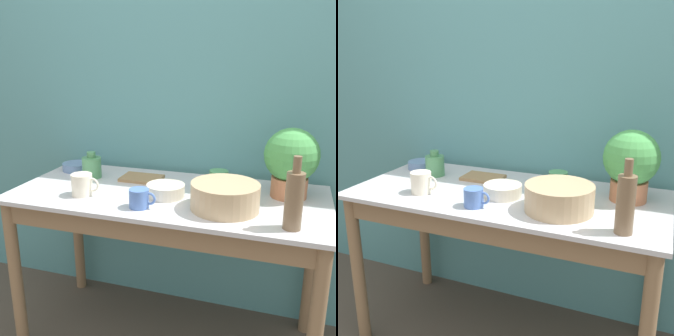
% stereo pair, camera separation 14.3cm
% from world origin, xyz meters
% --- Properties ---
extents(wall_back, '(6.00, 0.05, 2.40)m').
position_xyz_m(wall_back, '(0.00, 0.73, 1.20)').
color(wall_back, teal).
rests_on(wall_back, ground_plane).
extents(counter_table, '(1.46, 0.67, 0.81)m').
position_xyz_m(counter_table, '(0.00, 0.31, 0.66)').
color(counter_table, '#846647').
rests_on(counter_table, ground_plane).
extents(potted_plant, '(0.24, 0.24, 0.32)m').
position_xyz_m(potted_plant, '(0.54, 0.46, 0.98)').
color(potted_plant, '#B7704C').
rests_on(potted_plant, counter_table).
extents(bowl_wash_large, '(0.29, 0.29, 0.11)m').
position_xyz_m(bowl_wash_large, '(0.29, 0.22, 0.87)').
color(bowl_wash_large, tan).
rests_on(bowl_wash_large, counter_table).
extents(bottle_tall, '(0.07, 0.07, 0.28)m').
position_xyz_m(bottle_tall, '(0.56, 0.10, 0.93)').
color(bottle_tall, brown).
rests_on(bottle_tall, counter_table).
extents(bottle_short, '(0.10, 0.10, 0.14)m').
position_xyz_m(bottle_short, '(-0.46, 0.44, 0.87)').
color(bottle_short, '#4C8C59').
rests_on(bottle_short, counter_table).
extents(mug_blue, '(0.12, 0.08, 0.08)m').
position_xyz_m(mug_blue, '(-0.06, 0.12, 0.85)').
color(mug_blue, '#4C70B7').
rests_on(mug_blue, counter_table).
extents(mug_green, '(0.13, 0.09, 0.09)m').
position_xyz_m(mug_green, '(0.22, 0.47, 0.85)').
color(mug_green, '#4C935B').
rests_on(mug_green, counter_table).
extents(mug_cream, '(0.13, 0.10, 0.10)m').
position_xyz_m(mug_cream, '(-0.36, 0.18, 0.86)').
color(mug_cream, beige).
rests_on(mug_cream, counter_table).
extents(bowl_small_blue, '(0.15, 0.15, 0.04)m').
position_xyz_m(bowl_small_blue, '(-0.60, 0.53, 0.83)').
color(bowl_small_blue, '#6684B2').
rests_on(bowl_small_blue, counter_table).
extents(bowl_small_cream, '(0.18, 0.18, 0.06)m').
position_xyz_m(bowl_small_cream, '(0.01, 0.29, 0.84)').
color(bowl_small_cream, beige).
rests_on(bowl_small_cream, counter_table).
extents(tray_board, '(0.21, 0.14, 0.02)m').
position_xyz_m(tray_board, '(-0.19, 0.48, 0.82)').
color(tray_board, '#99754C').
rests_on(tray_board, counter_table).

